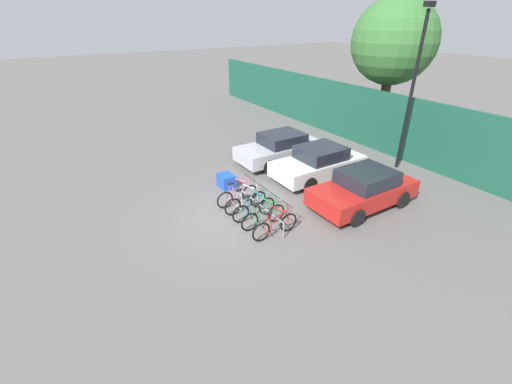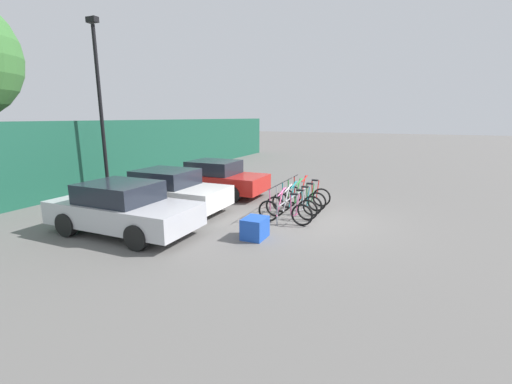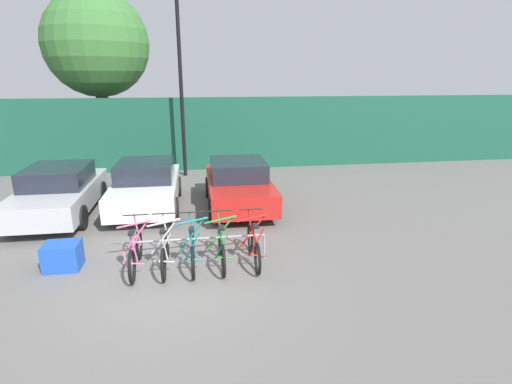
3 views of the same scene
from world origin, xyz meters
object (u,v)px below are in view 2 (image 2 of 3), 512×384
(bicycle_silver, at_px, (291,207))
(bicycle_green, at_px, (302,199))
(bicycle_red, at_px, (307,195))
(cargo_crate, at_px, (255,228))
(car_red, at_px, (216,178))
(bicycle_teal, at_px, (296,203))
(bicycle_pink, at_px, (285,211))
(lamp_post, at_px, (100,101))
(car_silver, at_px, (123,208))
(car_white, at_px, (168,191))
(bike_rack, at_px, (293,199))

(bicycle_silver, height_order, bicycle_green, same)
(bicycle_red, relative_size, cargo_crate, 2.44)
(bicycle_green, bearing_deg, car_red, 79.08)
(bicycle_silver, relative_size, bicycle_teal, 1.00)
(bicycle_pink, relative_size, lamp_post, 0.25)
(bicycle_silver, bearing_deg, lamp_post, 89.43)
(bicycle_green, relative_size, bicycle_red, 1.00)
(bicycle_pink, xyz_separation_m, bicycle_silver, (0.58, 0.00, 0.00))
(cargo_crate, bearing_deg, bicycle_silver, -8.39)
(bicycle_silver, bearing_deg, car_silver, 131.12)
(car_silver, distance_m, car_red, 5.07)
(bicycle_green, height_order, car_silver, car_silver)
(bicycle_teal, distance_m, bicycle_red, 1.27)
(bicycle_green, xyz_separation_m, car_white, (-1.94, 4.08, 0.31))
(bike_rack, distance_m, car_red, 3.90)
(bicycle_silver, xyz_separation_m, bicycle_teal, (0.56, 0.00, 0.00))
(car_silver, height_order, lamp_post, lamp_post)
(bicycle_silver, height_order, lamp_post, lamp_post)
(bike_rack, relative_size, lamp_post, 0.44)
(bicycle_silver, xyz_separation_m, car_silver, (-3.14, 3.76, 0.31))
(bicycle_pink, relative_size, car_white, 0.43)
(car_silver, distance_m, cargo_crate, 3.64)
(bicycle_pink, relative_size, car_red, 0.43)
(bicycle_pink, height_order, car_white, car_white)
(bicycle_pink, distance_m, bicycle_red, 2.42)
(bicycle_pink, xyz_separation_m, car_red, (2.51, 3.82, 0.31))
(car_red, bearing_deg, bicycle_red, -91.48)
(car_silver, bearing_deg, bicycle_pink, -55.85)
(bicycle_red, relative_size, lamp_post, 0.25)
(bicycle_silver, bearing_deg, bike_rack, 14.72)
(bicycle_red, bearing_deg, car_red, 89.24)
(bicycle_red, xyz_separation_m, car_silver, (-4.97, 3.76, 0.31))
(bicycle_silver, height_order, cargo_crate, bicycle_silver)
(lamp_post, height_order, cargo_crate, lamp_post)
(bicycle_silver, bearing_deg, bicycle_teal, 1.29)
(bicycle_green, bearing_deg, lamp_post, 96.97)
(bicycle_teal, height_order, lamp_post, lamp_post)
(bicycle_silver, bearing_deg, car_white, 102.26)
(bicycle_silver, relative_size, bicycle_green, 1.00)
(lamp_post, bearing_deg, cargo_crate, -106.98)
(car_silver, bearing_deg, bicycle_green, -41.26)
(bicycle_teal, distance_m, cargo_crate, 2.66)
(bike_rack, distance_m, bicycle_pink, 1.22)
(car_white, distance_m, cargo_crate, 4.01)
(bicycle_teal, bearing_deg, bicycle_green, 1.49)
(car_red, relative_size, lamp_post, 0.60)
(bicycle_red, height_order, car_silver, car_silver)
(bike_rack, relative_size, bicycle_teal, 1.73)
(bike_rack, relative_size, bicycle_green, 1.73)
(lamp_post, bearing_deg, bicycle_silver, -91.86)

